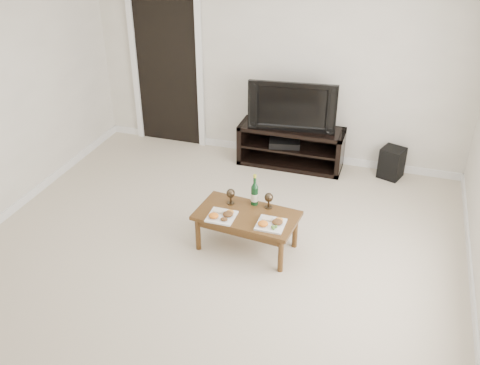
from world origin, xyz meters
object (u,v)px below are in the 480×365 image
television (293,104)px  subwoofer (392,163)px  coffee_table (247,231)px  media_console (291,146)px

television → subwoofer: 1.47m
television → subwoofer: (1.31, 0.08, -0.67)m
subwoofer → coffee_table: size_ratio=0.39×
media_console → subwoofer: (1.31, 0.08, -0.07)m
media_console → coffee_table: size_ratio=1.34×
media_console → subwoofer: bearing=3.3°
media_console → coffee_table: 1.95m
media_console → television: (-0.00, 0.00, 0.60)m
subwoofer → television: bearing=-157.2°
television → coffee_table: (-0.01, -1.95, -0.66)m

